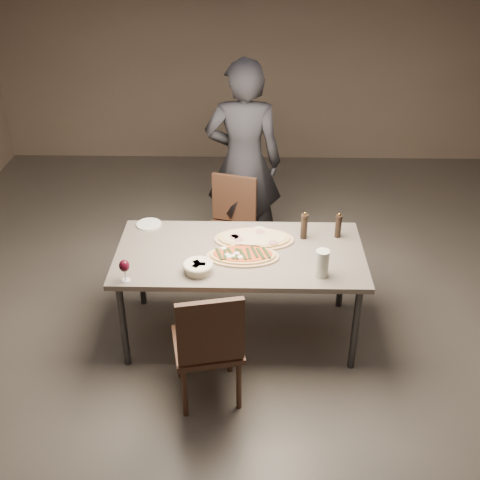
{
  "coord_description": "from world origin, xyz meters",
  "views": [
    {
      "loc": [
        0.08,
        -3.69,
        3.07
      ],
      "look_at": [
        0.0,
        0.0,
        0.85
      ],
      "focal_mm": 45.0,
      "sensor_mm": 36.0,
      "label": 1
    }
  ],
  "objects_px": {
    "zucchini_pizza": "(242,255)",
    "pepper_mill_left": "(338,226)",
    "chair_near": "(209,342)",
    "chair_far": "(231,221)",
    "dining_table": "(240,258)",
    "ham_pizza": "(254,239)",
    "bread_basket": "(198,267)",
    "carafe": "(322,263)",
    "diner": "(244,163)"
  },
  "relations": [
    {
      "from": "pepper_mill_left",
      "to": "chair_near",
      "type": "xyz_separation_m",
      "value": [
        -0.92,
        -0.96,
        -0.33
      ]
    },
    {
      "from": "zucchini_pizza",
      "to": "diner",
      "type": "relative_size",
      "value": 0.28
    },
    {
      "from": "dining_table",
      "to": "chair_far",
      "type": "bearing_deg",
      "value": 96.21
    },
    {
      "from": "carafe",
      "to": "dining_table",
      "type": "bearing_deg",
      "value": 152.57
    },
    {
      "from": "ham_pizza",
      "to": "chair_far",
      "type": "height_order",
      "value": "chair_far"
    },
    {
      "from": "dining_table",
      "to": "chair_far",
      "type": "xyz_separation_m",
      "value": [
        -0.1,
        0.92,
        -0.2
      ]
    },
    {
      "from": "chair_near",
      "to": "diner",
      "type": "height_order",
      "value": "diner"
    },
    {
      "from": "zucchini_pizza",
      "to": "pepper_mill_left",
      "type": "relative_size",
      "value": 2.57
    },
    {
      "from": "zucchini_pizza",
      "to": "carafe",
      "type": "bearing_deg",
      "value": -36.1
    },
    {
      "from": "dining_table",
      "to": "bread_basket",
      "type": "height_order",
      "value": "bread_basket"
    },
    {
      "from": "chair_near",
      "to": "chair_far",
      "type": "bearing_deg",
      "value": 75.38
    },
    {
      "from": "pepper_mill_left",
      "to": "diner",
      "type": "distance_m",
      "value": 1.21
    },
    {
      "from": "zucchini_pizza",
      "to": "bread_basket",
      "type": "relative_size",
      "value": 2.5
    },
    {
      "from": "chair_near",
      "to": "diner",
      "type": "distance_m",
      "value": 1.98
    },
    {
      "from": "carafe",
      "to": "chair_far",
      "type": "bearing_deg",
      "value": 118.65
    },
    {
      "from": "chair_near",
      "to": "pepper_mill_left",
      "type": "bearing_deg",
      "value": 34.72
    },
    {
      "from": "pepper_mill_left",
      "to": "diner",
      "type": "height_order",
      "value": "diner"
    },
    {
      "from": "carafe",
      "to": "chair_near",
      "type": "bearing_deg",
      "value": -149.36
    },
    {
      "from": "zucchini_pizza",
      "to": "ham_pizza",
      "type": "relative_size",
      "value": 0.88
    },
    {
      "from": "zucchini_pizza",
      "to": "ham_pizza",
      "type": "bearing_deg",
      "value": 56.53
    },
    {
      "from": "zucchini_pizza",
      "to": "pepper_mill_left",
      "type": "height_order",
      "value": "pepper_mill_left"
    },
    {
      "from": "chair_far",
      "to": "diner",
      "type": "bearing_deg",
      "value": -95.52
    },
    {
      "from": "ham_pizza",
      "to": "carafe",
      "type": "xyz_separation_m",
      "value": [
        0.46,
        -0.45,
        0.08
      ]
    },
    {
      "from": "dining_table",
      "to": "diner",
      "type": "relative_size",
      "value": 0.97
    },
    {
      "from": "carafe",
      "to": "pepper_mill_left",
      "type": "bearing_deg",
      "value": 71.69
    },
    {
      "from": "ham_pizza",
      "to": "diner",
      "type": "height_order",
      "value": "diner"
    },
    {
      "from": "zucchini_pizza",
      "to": "chair_far",
      "type": "xyz_separation_m",
      "value": [
        -0.12,
        0.99,
        -0.27
      ]
    },
    {
      "from": "chair_far",
      "to": "diner",
      "type": "relative_size",
      "value": 0.48
    },
    {
      "from": "zucchini_pizza",
      "to": "ham_pizza",
      "type": "xyz_separation_m",
      "value": [
        0.08,
        0.24,
        -0.0
      ]
    },
    {
      "from": "zucchini_pizza",
      "to": "dining_table",
      "type": "bearing_deg",
      "value": 89.77
    },
    {
      "from": "chair_near",
      "to": "diner",
      "type": "xyz_separation_m",
      "value": [
        0.19,
        1.93,
        0.41
      ]
    },
    {
      "from": "chair_far",
      "to": "bread_basket",
      "type": "bearing_deg",
      "value": 96.69
    },
    {
      "from": "zucchini_pizza",
      "to": "diner",
      "type": "distance_m",
      "value": 1.28
    },
    {
      "from": "zucchini_pizza",
      "to": "chair_near",
      "type": "xyz_separation_m",
      "value": [
        -0.2,
        -0.66,
        -0.25
      ]
    },
    {
      "from": "dining_table",
      "to": "pepper_mill_left",
      "type": "xyz_separation_m",
      "value": [
        0.73,
        0.23,
        0.15
      ]
    },
    {
      "from": "dining_table",
      "to": "zucchini_pizza",
      "type": "xyz_separation_m",
      "value": [
        0.02,
        -0.07,
        0.07
      ]
    },
    {
      "from": "dining_table",
      "to": "chair_near",
      "type": "height_order",
      "value": "chair_near"
    },
    {
      "from": "diner",
      "to": "carafe",
      "type": "bearing_deg",
      "value": 111.96
    },
    {
      "from": "carafe",
      "to": "chair_near",
      "type": "xyz_separation_m",
      "value": [
        -0.74,
        -0.44,
        -0.33
      ]
    },
    {
      "from": "zucchini_pizza",
      "to": "carafe",
      "type": "relative_size",
      "value": 2.67
    },
    {
      "from": "diner",
      "to": "ham_pizza",
      "type": "bearing_deg",
      "value": 96.79
    },
    {
      "from": "diner",
      "to": "zucchini_pizza",
      "type": "bearing_deg",
      "value": 92.09
    },
    {
      "from": "ham_pizza",
      "to": "bread_basket",
      "type": "relative_size",
      "value": 2.86
    },
    {
      "from": "pepper_mill_left",
      "to": "dining_table",
      "type": "bearing_deg",
      "value": -162.55
    },
    {
      "from": "zucchini_pizza",
      "to": "pepper_mill_left",
      "type": "bearing_deg",
      "value": 8.79
    },
    {
      "from": "bread_basket",
      "to": "pepper_mill_left",
      "type": "distance_m",
      "value": 1.13
    },
    {
      "from": "chair_far",
      "to": "diner",
      "type": "height_order",
      "value": "diner"
    },
    {
      "from": "dining_table",
      "to": "chair_near",
      "type": "relative_size",
      "value": 1.94
    },
    {
      "from": "pepper_mill_left",
      "to": "diner",
      "type": "relative_size",
      "value": 0.11
    },
    {
      "from": "bread_basket",
      "to": "diner",
      "type": "height_order",
      "value": "diner"
    }
  ]
}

